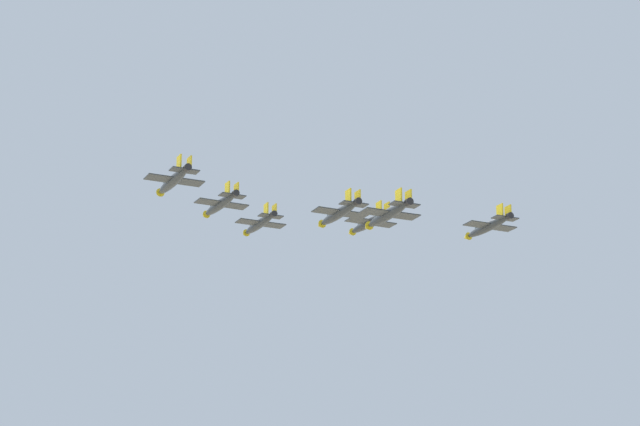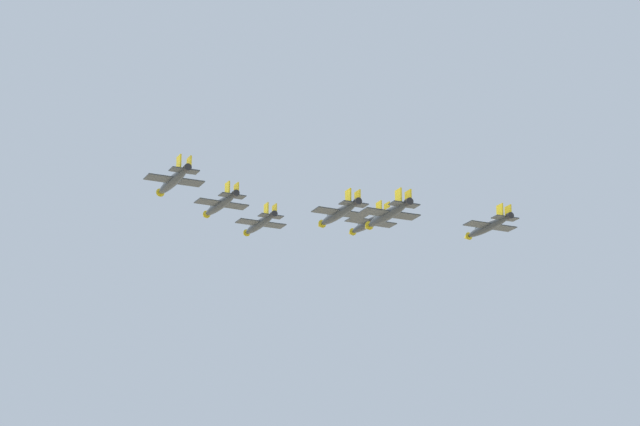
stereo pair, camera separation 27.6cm
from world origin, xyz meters
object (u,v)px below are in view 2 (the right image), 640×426
object	(u,v)px
jet_trailing	(388,214)
jet_lead	(259,224)
jet_right_outer	(488,226)
jet_slot_rear	(339,213)
jet_left_wingman	(220,204)
jet_right_wingman	(369,222)
jet_left_outer	(173,181)

from	to	relation	value
jet_trailing	jet_lead	bearing A→B (deg)	0.86
jet_right_outer	jet_slot_rear	distance (m)	27.10
jet_left_wingman	jet_right_outer	bearing A→B (deg)	-112.47
jet_right_wingman	jet_trailing	bearing A→B (deg)	155.83
jet_right_outer	jet_slot_rear	bearing A→B (deg)	90.02
jet_left_wingman	jet_trailing	bearing A→B (deg)	-158.03
jet_left_outer	jet_slot_rear	xyz separation A→B (m)	(-13.64, -23.38, -1.34)
jet_left_wingman	jet_slot_rear	world-z (taller)	jet_left_wingman
jet_lead	jet_left_wingman	world-z (taller)	jet_lead
jet_left_outer	jet_slot_rear	world-z (taller)	jet_left_outer
jet_lead	jet_left_wingman	distance (m)	21.10
jet_trailing	jet_left_wingman	bearing A→B (deg)	23.88
jet_lead	jet_slot_rear	bearing A→B (deg)	-179.71
jet_right_outer	jet_right_wingman	bearing A→B (deg)	40.39
jet_left_outer	jet_lead	bearing A→B (deg)	-39.62
jet_slot_rear	jet_trailing	size ratio (longest dim) A/B	1.02
jet_slot_rear	jet_right_outer	bearing A→B (deg)	-89.74
jet_right_wingman	jet_left_outer	distance (m)	43.74
jet_right_outer	jet_trailing	bearing A→B (deg)	120.49
jet_right_wingman	jet_left_wingman	bearing A→B (deg)	88.86
jet_right_wingman	jet_right_outer	bearing A→B (deg)	-140.78
jet_left_outer	jet_right_outer	world-z (taller)	jet_right_outer
jet_trailing	jet_slot_rear	bearing A→B (deg)	0.86
jet_left_wingman	jet_left_outer	world-z (taller)	jet_left_wingman
jet_left_wingman	jet_slot_rear	xyz separation A→B (m)	(-20.57, -3.67, -4.22)
jet_right_wingman	jet_slot_rear	distance (m)	21.42
jet_lead	jet_slot_rear	world-z (taller)	jet_lead
jet_slot_rear	jet_lead	bearing A→B (deg)	0.26
jet_left_wingman	jet_left_outer	size ratio (longest dim) A/B	1.01
jet_slot_rear	jet_trailing	distance (m)	16.61
jet_right_outer	jet_trailing	distance (m)	31.99
jet_lead	jet_left_wingman	size ratio (longest dim) A/B	1.01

